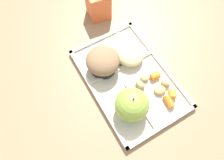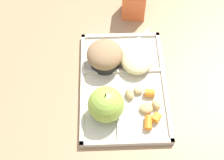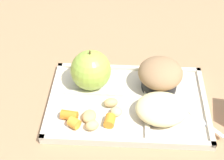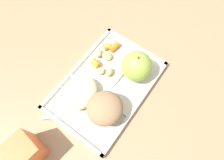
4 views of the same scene
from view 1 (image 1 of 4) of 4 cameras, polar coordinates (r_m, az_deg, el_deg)
name	(u,v)px [view 1 (image 1 of 4)]	position (r m, az deg, el deg)	size (l,w,h in m)	color
ground	(129,80)	(0.60, 4.68, 0.04)	(6.00, 6.00, 0.00)	#997551
lunch_tray	(129,79)	(0.60, 4.72, 0.27)	(0.34, 0.23, 0.02)	beige
green_apple	(132,105)	(0.52, 5.57, -6.95)	(0.09, 0.09, 0.10)	#93B742
bran_muffin	(103,62)	(0.58, -2.57, 5.11)	(0.10, 0.10, 0.07)	black
carrot_slice_back	(172,94)	(0.59, 16.57, -3.79)	(0.02, 0.02, 0.02)	orange
carrot_slice_edge	(155,76)	(0.60, 11.95, 1.12)	(0.02, 0.02, 0.02)	orange
carrot_slice_large	(169,101)	(0.58, 15.69, -5.81)	(0.02, 0.02, 0.03)	orange
potato_chunk_small	(166,83)	(0.59, 14.84, -0.85)	(0.03, 0.02, 0.02)	tan
potato_chunk_corner	(160,90)	(0.58, 13.29, -2.77)	(0.03, 0.03, 0.02)	tan
potato_chunk_wedge	(140,85)	(0.58, 7.90, -1.26)	(0.03, 0.02, 0.02)	tan
potato_chunk_browned	(145,77)	(0.59, 9.13, 0.72)	(0.02, 0.02, 0.02)	tan
egg_noodle_pile	(128,52)	(0.61, 4.53, 7.92)	(0.11, 0.09, 0.04)	beige
meatball_back	(136,52)	(0.62, 6.71, 7.70)	(0.03, 0.03, 0.03)	#755B4C
meatball_center	(137,58)	(0.61, 6.90, 6.22)	(0.03, 0.03, 0.03)	#755B4C
meatball_front	(129,49)	(0.63, 4.82, 8.68)	(0.03, 0.03, 0.03)	#755B4C
plastic_fork	(114,44)	(0.65, 0.43, 10.15)	(0.11, 0.12, 0.00)	silver
milk_carton	(98,4)	(0.71, -3.90, 20.41)	(0.07, 0.07, 0.09)	orange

